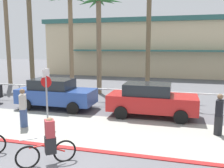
{
  "coord_description": "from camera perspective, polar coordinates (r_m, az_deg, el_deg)",
  "views": [
    {
      "loc": [
        3.37,
        -5.35,
        3.6
      ],
      "look_at": [
        0.31,
        6.0,
        1.73
      ],
      "focal_mm": 39.54,
      "sensor_mm": 36.0,
      "label": 1
    }
  ],
  "objects": [
    {
      "name": "pedestrian_1",
      "position": [
        11.56,
        -19.84,
        -5.56
      ],
      "size": [
        0.43,
        0.47,
        1.72
      ],
      "color": "#384C7A",
      "rests_on": "ground"
    },
    {
      "name": "stop_sign_bike_lane",
      "position": [
        11.4,
        -14.93,
        -1.0
      ],
      "size": [
        0.52,
        0.56,
        2.56
      ],
      "color": "gray",
      "rests_on": "ground"
    },
    {
      "name": "palm_tree_3",
      "position": [
        21.08,
        -9.67,
        15.22
      ],
      "size": [
        3.24,
        3.05,
        7.75
      ],
      "color": "#846B4C",
      "rests_on": "ground"
    },
    {
      "name": "building_backdrop",
      "position": [
        31.81,
        10.01,
        8.39
      ],
      "size": [
        26.31,
        10.09,
        6.61
      ],
      "color": "beige",
      "rests_on": "ground"
    },
    {
      "name": "palm_tree_4",
      "position": [
        18.32,
        -3.06,
        14.45
      ],
      "size": [
        3.36,
        3.25,
        7.02
      ],
      "color": "#756047",
      "rests_on": "ground"
    },
    {
      "name": "rail_fence",
      "position": [
        14.52,
        1.4,
        -1.96
      ],
      "size": [
        26.83,
        0.08,
        1.04
      ],
      "color": "white",
      "rests_on": "ground"
    },
    {
      "name": "car_red_2",
      "position": [
        12.62,
        9.02,
        -3.59
      ],
      "size": [
        4.4,
        2.02,
        1.69
      ],
      "color": "red",
      "rests_on": "ground"
    },
    {
      "name": "car_blue_1",
      "position": [
        14.43,
        -12.91,
        -2.12
      ],
      "size": [
        4.4,
        2.02,
        1.69
      ],
      "color": "#284793",
      "rests_on": "ground"
    },
    {
      "name": "palm_tree_2",
      "position": [
        20.99,
        -18.73,
        17.45
      ],
      "size": [
        3.27,
        3.33,
        9.44
      ],
      "color": "brown",
      "rests_on": "ground"
    },
    {
      "name": "curb_paint",
      "position": [
        9.01,
        -8.5,
        -14.53
      ],
      "size": [
        44.0,
        0.24,
        0.03
      ],
      "primitive_type": "cube",
      "color": "maroon",
      "rests_on": "ground"
    },
    {
      "name": "ground_plane",
      "position": [
        16.12,
        2.65,
        -3.9
      ],
      "size": [
        80.0,
        80.0,
        0.0
      ],
      "primitive_type": "plane",
      "color": "#5B5B60"
    },
    {
      "name": "cyclist_red_0",
      "position": [
        7.87,
        -14.43,
        -12.94
      ],
      "size": [
        1.47,
        1.17,
        1.5
      ],
      "color": "black",
      "rests_on": "ground"
    },
    {
      "name": "pedestrian_0",
      "position": [
        10.78,
        23.47,
        -6.86
      ],
      "size": [
        0.39,
        0.45,
        1.7
      ],
      "color": "#232326",
      "rests_on": "ground"
    },
    {
      "name": "palm_tree_1",
      "position": [
        24.36,
        -23.4,
        16.35
      ],
      "size": [
        3.18,
        2.68,
        9.91
      ],
      "color": "#756047",
      "rests_on": "ground"
    },
    {
      "name": "sidewalk_strip",
      "position": [
        10.74,
        -4.17,
        -10.53
      ],
      "size": [
        44.0,
        4.0,
        0.02
      ],
      "primitive_type": "cube",
      "color": "#9E9E93",
      "rests_on": "ground"
    },
    {
      "name": "palm_tree_5",
      "position": [
        19.64,
        8.56,
        18.61
      ],
      "size": [
        3.1,
        2.75,
        9.65
      ],
      "color": "brown",
      "rests_on": "ground"
    }
  ]
}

